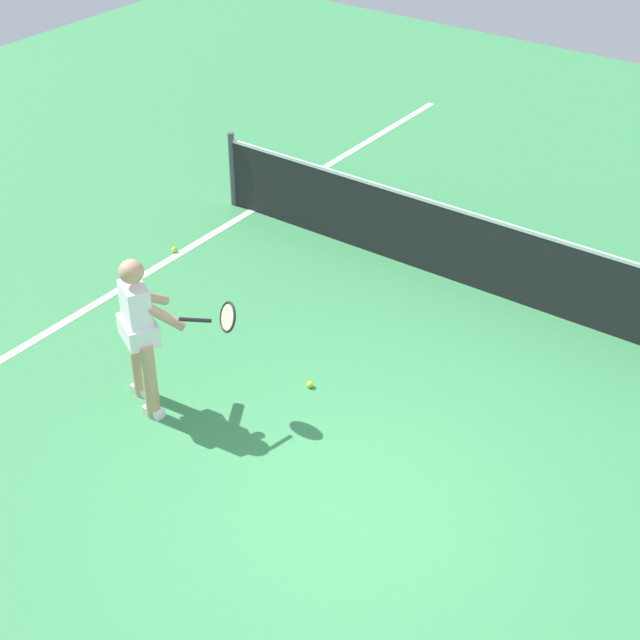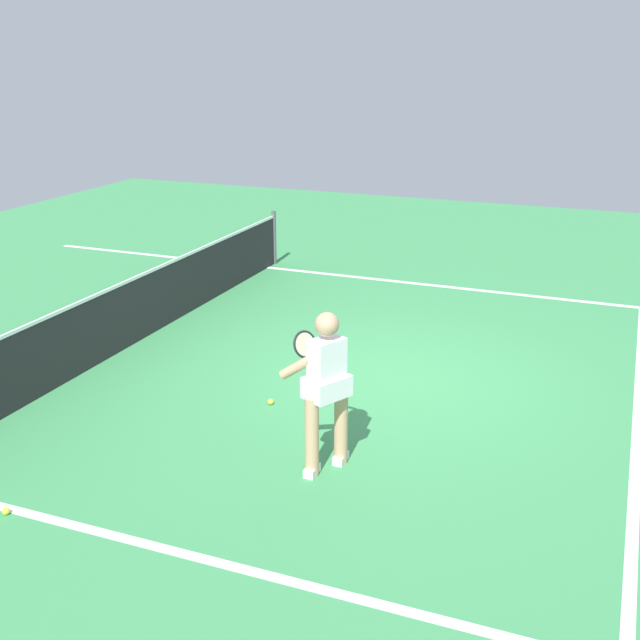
% 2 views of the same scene
% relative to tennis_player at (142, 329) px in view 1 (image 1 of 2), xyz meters
% --- Properties ---
extents(ground_plane, '(23.59, 23.59, 0.00)m').
position_rel_tennis_player_xyz_m(ground_plane, '(2.30, 0.01, -0.85)').
color(ground_plane, '#38844C').
extents(sideline_left_marking, '(0.10, 16.15, 0.01)m').
position_rel_tennis_player_xyz_m(sideline_left_marking, '(-1.69, 0.01, -0.84)').
color(sideline_left_marking, white).
rests_on(sideline_left_marking, ground).
extents(court_net, '(8.66, 0.08, 0.98)m').
position_rel_tennis_player_xyz_m(court_net, '(2.30, 3.59, -0.39)').
color(court_net, '#4C4C51').
rests_on(court_net, ground).
extents(tennis_player, '(1.05, 0.82, 1.55)m').
position_rel_tennis_player_xyz_m(tennis_player, '(0.00, 0.00, 0.00)').
color(tennis_player, tan).
rests_on(tennis_player, ground).
extents(tennis_ball_near, '(0.07, 0.07, 0.07)m').
position_rel_tennis_player_xyz_m(tennis_ball_near, '(-1.77, 2.22, -0.81)').
color(tennis_ball_near, '#D1E533').
rests_on(tennis_ball_near, ground).
extents(tennis_ball_far, '(0.07, 0.07, 0.07)m').
position_rel_tennis_player_xyz_m(tennis_ball_far, '(1.06, 1.07, -0.81)').
color(tennis_ball_far, '#D1E533').
rests_on(tennis_ball_far, ground).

